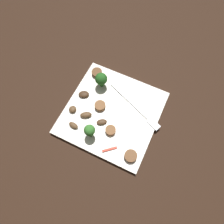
% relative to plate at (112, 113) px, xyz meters
% --- Properties ---
extents(ground_plane, '(1.40, 1.40, 0.00)m').
position_rel_plate_xyz_m(ground_plane, '(0.00, 0.00, -0.01)').
color(ground_plane, black).
extents(plate, '(0.24, 0.24, 0.01)m').
position_rel_plate_xyz_m(plate, '(0.00, 0.00, 0.00)').
color(plate, white).
rests_on(plate, ground_plane).
extents(fork, '(0.17, 0.08, 0.00)m').
position_rel_plate_xyz_m(fork, '(0.06, 0.04, 0.01)').
color(fork, silver).
rests_on(fork, plate).
extents(broccoli_floret_0, '(0.03, 0.03, 0.05)m').
position_rel_plate_xyz_m(broccoli_floret_0, '(-0.02, -0.08, 0.04)').
color(broccoli_floret_0, '#408630').
rests_on(broccoli_floret_0, plate).
extents(broccoli_floret_1, '(0.03, 0.03, 0.05)m').
position_rel_plate_xyz_m(broccoli_floret_1, '(-0.06, 0.06, 0.04)').
color(broccoli_floret_1, '#296420').
rests_on(broccoli_floret_1, plate).
extents(sausage_slice_0, '(0.03, 0.03, 0.01)m').
position_rel_plate_xyz_m(sausage_slice_0, '(-0.04, -0.00, 0.01)').
color(sausage_slice_0, brown).
rests_on(sausage_slice_0, plate).
extents(sausage_slice_1, '(0.04, 0.04, 0.01)m').
position_rel_plate_xyz_m(sausage_slice_1, '(0.02, -0.05, 0.01)').
color(sausage_slice_1, brown).
rests_on(sausage_slice_1, plate).
extents(sausage_slice_2, '(0.04, 0.04, 0.01)m').
position_rel_plate_xyz_m(sausage_slice_2, '(0.09, -0.09, 0.01)').
color(sausage_slice_2, brown).
rests_on(sausage_slice_2, plate).
extents(sausage_slice_3, '(0.04, 0.04, 0.01)m').
position_rel_plate_xyz_m(sausage_slice_3, '(-0.09, 0.09, 0.01)').
color(sausage_slice_3, brown).
rests_on(sausage_slice_3, plate).
extents(mushroom_0, '(0.03, 0.03, 0.01)m').
position_rel_plate_xyz_m(mushroom_0, '(-0.06, -0.04, 0.01)').
color(mushroom_0, brown).
rests_on(mushroom_0, plate).
extents(mushroom_1, '(0.04, 0.03, 0.01)m').
position_rel_plate_xyz_m(mushroom_1, '(-0.09, 0.01, 0.01)').
color(mushroom_1, '#422B19').
rests_on(mushroom_1, plate).
extents(mushroom_2, '(0.03, 0.03, 0.01)m').
position_rel_plate_xyz_m(mushroom_2, '(-0.10, -0.04, 0.01)').
color(mushroom_2, brown).
rests_on(mushroom_2, plate).
extents(mushroom_3, '(0.03, 0.03, 0.01)m').
position_rel_plate_xyz_m(mushroom_3, '(-0.01, -0.04, 0.01)').
color(mushroom_3, '#4C331E').
rests_on(mushroom_3, plate).
extents(mushroom_4, '(0.03, 0.02, 0.01)m').
position_rel_plate_xyz_m(mushroom_4, '(-0.07, -0.08, 0.01)').
color(mushroom_4, brown).
rests_on(mushroom_4, plate).
extents(pepper_strip_0, '(0.03, 0.03, 0.00)m').
position_rel_plate_xyz_m(pepper_strip_0, '(0.04, -0.09, 0.01)').
color(pepper_strip_0, red).
rests_on(pepper_strip_0, plate).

